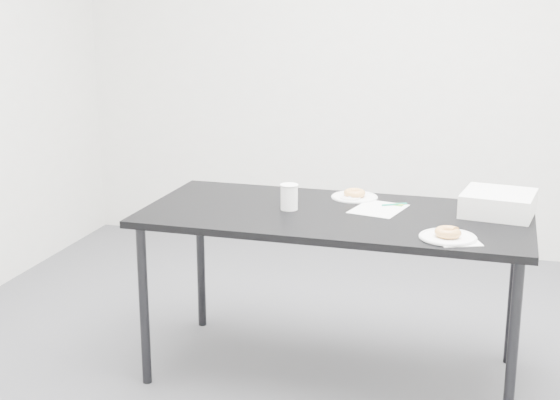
% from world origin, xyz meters
% --- Properties ---
extents(floor, '(4.00, 4.00, 0.00)m').
position_xyz_m(floor, '(0.00, 0.00, 0.00)').
color(floor, '#4E4E53').
rests_on(floor, ground).
extents(wall_back, '(4.00, 0.02, 2.70)m').
position_xyz_m(wall_back, '(0.00, 2.00, 1.35)').
color(wall_back, silver).
rests_on(wall_back, floor).
extents(table, '(1.73, 0.84, 0.78)m').
position_xyz_m(table, '(0.19, 0.05, 0.72)').
color(table, black).
rests_on(table, floor).
extents(scorecard, '(0.26, 0.30, 0.00)m').
position_xyz_m(scorecard, '(0.37, 0.16, 0.78)').
color(scorecard, white).
rests_on(scorecard, table).
extents(logo_patch, '(0.05, 0.05, 0.00)m').
position_xyz_m(logo_patch, '(0.45, 0.25, 0.79)').
color(logo_patch, green).
rests_on(logo_patch, scorecard).
extents(pen, '(0.11, 0.07, 0.01)m').
position_xyz_m(pen, '(0.43, 0.24, 0.79)').
color(pen, '#0C8769').
rests_on(pen, scorecard).
extents(napkin, '(0.20, 0.20, 0.00)m').
position_xyz_m(napkin, '(0.74, -0.24, 0.78)').
color(napkin, white).
rests_on(napkin, table).
extents(plate_near, '(0.23, 0.23, 0.01)m').
position_xyz_m(plate_near, '(0.70, -0.21, 0.79)').
color(plate_near, white).
rests_on(plate_near, napkin).
extents(donut_near, '(0.13, 0.13, 0.04)m').
position_xyz_m(donut_near, '(0.70, -0.21, 0.81)').
color(donut_near, '#C0793D').
rests_on(donut_near, plate_near).
extents(plate_far, '(0.22, 0.22, 0.01)m').
position_xyz_m(plate_far, '(0.23, 0.33, 0.78)').
color(plate_far, white).
rests_on(plate_far, table).
extents(donut_far, '(0.14, 0.14, 0.03)m').
position_xyz_m(donut_far, '(0.23, 0.33, 0.81)').
color(donut_far, '#C0793D').
rests_on(donut_far, plate_far).
extents(coffee_cup, '(0.08, 0.08, 0.12)m').
position_xyz_m(coffee_cup, '(-0.02, 0.05, 0.84)').
color(coffee_cup, white).
rests_on(coffee_cup, table).
extents(cup_lid, '(0.10, 0.10, 0.01)m').
position_xyz_m(cup_lid, '(0.21, 0.29, 0.79)').
color(cup_lid, silver).
rests_on(cup_lid, table).
extents(bakery_box, '(0.34, 0.34, 0.10)m').
position_xyz_m(bakery_box, '(0.89, 0.21, 0.83)').
color(bakery_box, silver).
rests_on(bakery_box, table).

